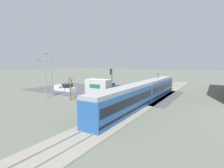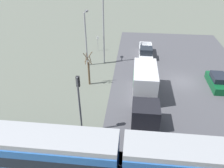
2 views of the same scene
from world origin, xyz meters
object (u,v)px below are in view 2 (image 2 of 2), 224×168
(street_lamp_near_crossing, at_px, (86,36))
(street_lamp_mid_block, at_px, (104,29))
(no_parking_sign, at_px, (98,42))
(box_truck, at_px, (145,88))
(light_rail_tram, at_px, (121,160))
(traffic_light_pole, at_px, (79,99))
(sedan_car_0, at_px, (218,82))
(street_tree, at_px, (89,70))
(pickup_truck, at_px, (146,53))

(street_lamp_near_crossing, bearing_deg, street_lamp_mid_block, -158.31)
(no_parking_sign, bearing_deg, box_truck, 119.05)
(light_rail_tram, xyz_separation_m, traffic_light_pole, (3.85, -4.26, 1.97))
(box_truck, distance_m, street_lamp_near_crossing, 11.75)
(box_truck, xyz_separation_m, sedan_car_0, (-8.98, -3.89, -0.90))
(light_rail_tram, relative_size, street_tree, 7.14)
(box_truck, xyz_separation_m, street_lamp_mid_block, (5.68, -9.07, 3.52))
(sedan_car_0, xyz_separation_m, no_parking_sign, (16.30, -9.29, 0.78))
(light_rail_tram, xyz_separation_m, street_tree, (4.77, -12.54, 0.17))
(street_lamp_mid_block, bearing_deg, traffic_light_pole, 89.63)
(pickup_truck, height_order, traffic_light_pole, traffic_light_pole)
(box_truck, height_order, street_tree, street_tree)
(no_parking_sign, bearing_deg, street_lamp_mid_block, 111.73)
(light_rail_tram, relative_size, no_parking_sign, 12.49)
(traffic_light_pole, bearing_deg, no_parking_sign, -85.27)
(street_tree, xyz_separation_m, street_lamp_mid_block, (-1.02, -6.29, 3.17))
(traffic_light_pole, height_order, street_tree, traffic_light_pole)
(sedan_car_0, distance_m, no_parking_sign, 18.78)
(sedan_car_0, relative_size, no_parking_sign, 1.80)
(box_truck, relative_size, street_lamp_near_crossing, 1.20)
(box_truck, relative_size, traffic_light_pole, 1.54)
(pickup_truck, bearing_deg, no_parking_sign, -12.41)
(box_truck, bearing_deg, street_lamp_mid_block, -57.92)
(street_tree, bearing_deg, street_lamp_mid_block, -99.23)
(pickup_truck, xyz_separation_m, sedan_car_0, (-8.53, 7.58, -0.04))
(sedan_car_0, bearing_deg, street_tree, -175.97)
(light_rail_tram, bearing_deg, pickup_truck, -96.39)
(street_tree, bearing_deg, pickup_truck, -129.45)
(pickup_truck, relative_size, traffic_light_pole, 0.96)
(pickup_truck, height_order, no_parking_sign, no_parking_sign)
(traffic_light_pole, relative_size, street_lamp_mid_block, 0.65)
(street_lamp_near_crossing, bearing_deg, light_rail_tram, 108.78)
(box_truck, bearing_deg, traffic_light_pole, 43.54)
(box_truck, xyz_separation_m, pickup_truck, (-0.45, -11.47, -0.87))
(box_truck, distance_m, no_parking_sign, 15.08)
(street_lamp_mid_block, bearing_deg, box_truck, 122.08)
(box_truck, distance_m, street_tree, 7.27)
(light_rail_tram, xyz_separation_m, street_lamp_mid_block, (3.75, -18.82, 3.33))
(street_lamp_near_crossing, xyz_separation_m, street_lamp_mid_block, (-2.33, -0.93, 0.76))
(street_lamp_near_crossing, distance_m, street_lamp_mid_block, 2.62)
(no_parking_sign, bearing_deg, traffic_light_pole, 94.73)
(street_lamp_mid_block, height_order, no_parking_sign, street_lamp_mid_block)
(box_truck, xyz_separation_m, street_lamp_near_crossing, (8.02, -8.14, 2.76))
(traffic_light_pole, relative_size, street_lamp_near_crossing, 0.78)
(light_rail_tram, height_order, sedan_car_0, light_rail_tram)
(pickup_truck, xyz_separation_m, street_lamp_near_crossing, (8.46, 3.33, 3.63))
(street_tree, distance_m, street_lamp_mid_block, 7.11)
(box_truck, bearing_deg, pickup_truck, -92.22)
(box_truck, relative_size, pickup_truck, 1.60)
(pickup_truck, bearing_deg, box_truck, 87.78)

